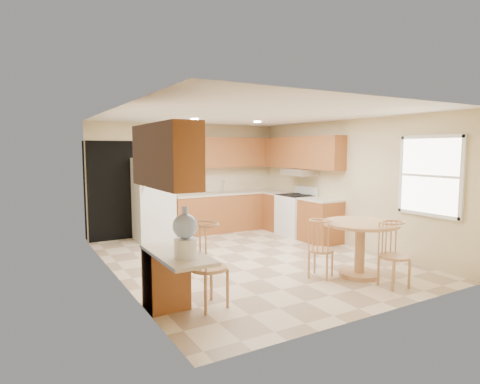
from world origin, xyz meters
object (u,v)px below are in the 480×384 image
stove (296,215)px  chair_desk (212,258)px  refrigerator (153,199)px  chair_table_b (400,249)px  dining_table (360,241)px  water_crock (185,235)px  chair_table_a (325,244)px

stove → chair_desk: 4.49m
refrigerator → chair_table_b: bearing=-67.3°
stove → dining_table: stove is taller
water_crock → chair_desk: bearing=32.6°
refrigerator → dining_table: bearing=-64.5°
dining_table → chair_desk: (-2.51, -0.05, 0.09)m
dining_table → water_crock: size_ratio=2.03×
refrigerator → chair_desk: size_ratio=1.67×
dining_table → chair_desk: 2.51m
chair_table_b → chair_desk: 2.64m
chair_desk → dining_table: bearing=80.1°
refrigerator → chair_table_a: size_ratio=2.00×
stove → refrigerator: bearing=157.0°
chair_table_b → chair_desk: (-2.56, 0.62, 0.08)m
dining_table → chair_desk: size_ratio=1.08×
stove → dining_table: 2.96m
stove → chair_table_b: 3.59m
chair_desk → water_crock: (-0.45, -0.29, 0.39)m
refrigerator → dining_table: 4.46m
refrigerator → stove: (2.88, -1.22, -0.40)m
dining_table → chair_table_a: 0.57m
chair_desk → refrigerator: bearing=160.5°
chair_table_b → water_crock: 3.06m
dining_table → water_crock: (-2.96, -0.34, 0.48)m
stove → chair_desk: stove is taller
chair_desk → water_crock: water_crock is taller
refrigerator → water_crock: 4.48m
chair_desk → water_crock: 0.66m
chair_table_b → chair_table_a: bearing=-46.7°
chair_desk → stove: bearing=118.2°
chair_table_a → chair_desk: size_ratio=0.84×
stove → water_crock: (-3.92, -3.13, 0.55)m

